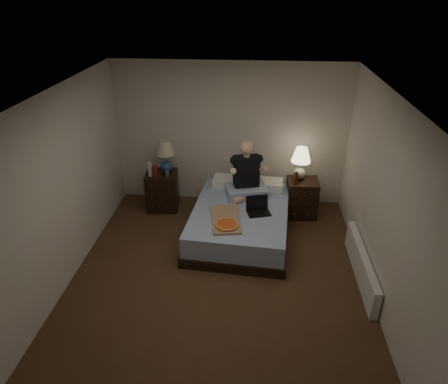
# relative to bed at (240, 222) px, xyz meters

# --- Properties ---
(floor) EXTENTS (4.00, 4.50, 0.00)m
(floor) POSITION_rel_bed_xyz_m (-0.24, -1.06, -0.24)
(floor) COLOR brown
(floor) RESTS_ON ground
(ceiling) EXTENTS (4.00, 4.50, 0.00)m
(ceiling) POSITION_rel_bed_xyz_m (-0.24, -1.06, 2.26)
(ceiling) COLOR white
(ceiling) RESTS_ON ground
(wall_back) EXTENTS (4.00, 0.00, 2.50)m
(wall_back) POSITION_rel_bed_xyz_m (-0.24, 1.19, 1.01)
(wall_back) COLOR silver
(wall_back) RESTS_ON ground
(wall_front) EXTENTS (4.00, 0.00, 2.50)m
(wall_front) POSITION_rel_bed_xyz_m (-0.24, -3.31, 1.01)
(wall_front) COLOR silver
(wall_front) RESTS_ON ground
(wall_left) EXTENTS (0.00, 4.50, 2.50)m
(wall_left) POSITION_rel_bed_xyz_m (-2.24, -1.06, 1.01)
(wall_left) COLOR silver
(wall_left) RESTS_ON ground
(wall_right) EXTENTS (0.00, 4.50, 2.50)m
(wall_right) POSITION_rel_bed_xyz_m (1.76, -1.06, 1.01)
(wall_right) COLOR silver
(wall_right) RESTS_ON ground
(bed) EXTENTS (1.60, 2.04, 0.48)m
(bed) POSITION_rel_bed_xyz_m (0.00, 0.00, 0.00)
(bed) COLOR #6183C2
(bed) RESTS_ON floor
(nightstand_left) EXTENTS (0.57, 0.52, 0.68)m
(nightstand_left) POSITION_rel_bed_xyz_m (-1.41, 0.75, 0.10)
(nightstand_left) COLOR black
(nightstand_left) RESTS_ON floor
(nightstand_right) EXTENTS (0.52, 0.47, 0.65)m
(nightstand_right) POSITION_rel_bed_xyz_m (1.01, 0.71, 0.09)
(nightstand_right) COLOR black
(nightstand_right) RESTS_ON floor
(lamp_left) EXTENTS (0.40, 0.40, 0.56)m
(lamp_left) POSITION_rel_bed_xyz_m (-1.33, 0.84, 0.72)
(lamp_left) COLOR navy
(lamp_left) RESTS_ON nightstand_left
(lamp_right) EXTENTS (0.37, 0.37, 0.56)m
(lamp_right) POSITION_rel_bed_xyz_m (0.95, 0.78, 0.69)
(lamp_right) COLOR gray
(lamp_right) RESTS_ON nightstand_right
(water_bottle) EXTENTS (0.07, 0.07, 0.25)m
(water_bottle) POSITION_rel_bed_xyz_m (-1.56, 0.62, 0.57)
(water_bottle) COLOR silver
(water_bottle) RESTS_ON nightstand_left
(soda_can) EXTENTS (0.07, 0.07, 0.10)m
(soda_can) POSITION_rel_bed_xyz_m (-1.28, 0.63, 0.49)
(soda_can) COLOR #B4B4AF
(soda_can) RESTS_ON nightstand_left
(beer_bottle_left) EXTENTS (0.06, 0.06, 0.23)m
(beer_bottle_left) POSITION_rel_bed_xyz_m (-1.46, 0.56, 0.56)
(beer_bottle_left) COLOR #631C0E
(beer_bottle_left) RESTS_ON nightstand_left
(beer_bottle_right) EXTENTS (0.06, 0.06, 0.23)m
(beer_bottle_right) POSITION_rel_bed_xyz_m (0.87, 0.58, 0.53)
(beer_bottle_right) COLOR #511E0B
(beer_bottle_right) RESTS_ON nightstand_right
(person) EXTENTS (0.77, 0.67, 0.93)m
(person) POSITION_rel_bed_xyz_m (0.07, 0.44, 0.71)
(person) COLOR black
(person) RESTS_ON bed
(laptop) EXTENTS (0.40, 0.36, 0.24)m
(laptop) POSITION_rel_bed_xyz_m (0.28, -0.12, 0.36)
(laptop) COLOR black
(laptop) RESTS_ON bed
(pizza_box) EXTENTS (0.51, 0.81, 0.08)m
(pizza_box) POSITION_rel_bed_xyz_m (-0.17, -0.55, 0.28)
(pizza_box) COLOR tan
(pizza_box) RESTS_ON bed
(radiator) EXTENTS (0.10, 1.60, 0.40)m
(radiator) POSITION_rel_bed_xyz_m (1.69, -0.90, -0.04)
(radiator) COLOR white
(radiator) RESTS_ON floor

